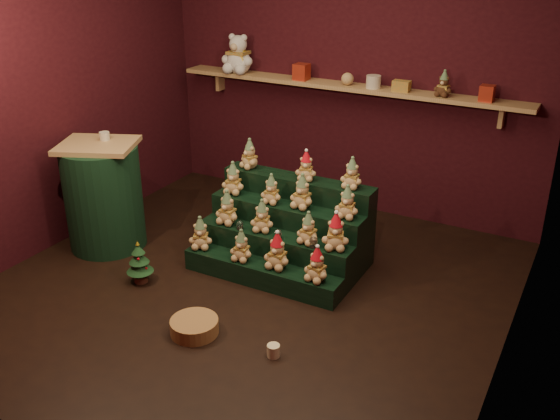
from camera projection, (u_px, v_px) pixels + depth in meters
The scene contains 41 objects.
ground at pixel (247, 288), 5.12m from camera, with size 4.00×4.00×0.00m, color black.
back_wall at pixel (351, 73), 6.20m from camera, with size 4.00×0.10×2.80m, color black.
front_wall at pixel (13, 232), 2.91m from camera, with size 4.00×0.10×2.80m, color black.
left_wall at pixel (44, 92), 5.45m from camera, with size 0.10×4.00×2.80m, color black.
right_wall at pixel (541, 170), 3.66m from camera, with size 0.10×4.00×2.80m, color black.
back_shelf at pixel (344, 87), 6.10m from camera, with size 3.60×0.26×0.24m.
riser_tier_front at pixel (261, 273), 5.17m from camera, with size 1.40×0.22×0.18m, color black.
riser_tier_midfront at pixel (274, 253), 5.31m from camera, with size 1.40×0.22×0.36m, color black.
riser_tier_midback at pixel (286, 233), 5.45m from camera, with size 1.40×0.22×0.54m, color black.
riser_tier_back at pixel (298, 215), 5.59m from camera, with size 1.40×0.22×0.72m, color black.
teddy_0 at pixel (200, 233), 5.34m from camera, with size 0.20×0.18×0.28m, color tan, non-canonical shape.
teddy_1 at pixel (241, 245), 5.14m from camera, with size 0.19×0.17×0.27m, color tan, non-canonical shape.
teddy_2 at pixel (277, 251), 5.02m from camera, with size 0.22×0.20×0.31m, color tan, non-canonical shape.
teddy_3 at pixel (317, 264), 4.83m from camera, with size 0.20×0.18×0.29m, color tan, non-canonical shape.
teddy_4 at pixel (227, 208), 5.37m from camera, with size 0.21×0.19×0.30m, color tan, non-canonical shape.
teddy_5 at pixel (262, 216), 5.24m from camera, with size 0.20×0.18×0.28m, color tan, non-canonical shape.
teddy_6 at pixel (308, 228), 5.03m from camera, with size 0.19×0.17×0.27m, color tan, non-canonical shape.
teddy_7 at pixel (336, 231), 4.93m from camera, with size 0.22×0.20×0.30m, color tan, non-canonical shape.
teddy_8 at pixel (233, 178), 5.52m from camera, with size 0.20×0.18×0.29m, color tan, non-canonical shape.
teddy_9 at pixel (271, 189), 5.33m from camera, with size 0.18×0.17×0.26m, color tan, non-canonical shape.
teddy_10 at pixel (302, 192), 5.23m from camera, with size 0.21×0.19×0.29m, color tan, non-canonical shape.
teddy_11 at pixel (347, 202), 5.05m from camera, with size 0.20×0.18×0.28m, color tan, non-canonical shape.
teddy_12 at pixel (250, 154), 5.61m from camera, with size 0.19×0.17×0.27m, color tan, non-canonical shape.
teddy_13 at pixel (306, 166), 5.34m from camera, with size 0.18×0.16×0.26m, color tan, non-canonical shape.
teddy_14 at pixel (352, 173), 5.17m from camera, with size 0.19×0.17×0.26m, color tan, non-canonical shape.
snow_globe_a at pixel (240, 225), 5.30m from camera, with size 0.06×0.06×0.08m.
snow_globe_b at pixel (278, 234), 5.14m from camera, with size 0.06×0.06×0.08m.
snow_globe_c at pixel (313, 242), 4.99m from camera, with size 0.07×0.07×0.10m.
side_table at pixel (104, 196), 5.65m from camera, with size 0.81×0.75×0.99m.
table_ornament at pixel (104, 136), 5.51m from camera, with size 0.09×0.09×0.07m, color beige.
mini_christmas_tree at pixel (139, 262), 5.15m from camera, with size 0.22×0.22×0.38m.
mug_left at pixel (193, 319), 4.63m from camera, with size 0.10×0.10×0.10m, color beige.
mug_right at pixel (273, 351), 4.29m from camera, with size 0.09×0.09×0.09m, color beige.
wicker_basket at pixel (194, 326), 4.53m from camera, with size 0.35×0.35×0.11m, color #A57742.
white_bear at pixel (238, 49), 6.48m from camera, with size 0.36×0.32×0.50m, color silver, non-canonical shape.
brown_bear at pixel (444, 84), 5.59m from camera, with size 0.16×0.15×0.23m, color #482618, non-canonical shape.
gift_tin_red_a at pixel (302, 72), 6.23m from camera, with size 0.14×0.14×0.16m, color #AB2E1A.
gift_tin_cream at pixel (373, 82), 5.91m from camera, with size 0.14×0.14×0.12m, color beige.
gift_tin_red_b at pixel (487, 93), 5.45m from camera, with size 0.12×0.12×0.14m, color #AB2E1A.
shelf_plush_ball at pixel (347, 79), 6.03m from camera, with size 0.12×0.12×0.12m, color tan.
scarf_gift_box at pixel (401, 86), 5.79m from camera, with size 0.16×0.10×0.10m, color orange.
Camera 1 is at (2.34, -3.75, 2.68)m, focal length 40.00 mm.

